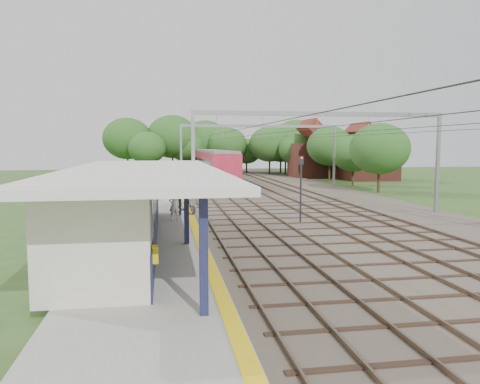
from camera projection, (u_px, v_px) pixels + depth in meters
ground at (366, 284)px, 16.24m from camera, size 160.00×160.00×0.00m
ballast_bed at (275, 193)px, 46.33m from camera, size 18.00×90.00×0.10m
platform at (154, 220)px, 28.75m from camera, size 5.00×52.00×0.35m
yellow_stripe at (191, 217)px, 29.10m from camera, size 0.45×52.00×0.01m
station_building at (120, 205)px, 21.47m from camera, size 3.41×18.00×3.40m
canopy at (143, 171)px, 20.51m from camera, size 6.40×20.00×3.44m
rail_tracks at (250, 192)px, 45.92m from camera, size 11.80×88.00×0.15m
catenary_system at (281, 137)px, 41.06m from camera, size 17.22×88.00×7.00m
tree_band at (233, 144)px, 72.45m from camera, size 31.72×30.88×8.82m
house_near at (368, 158)px, 64.50m from camera, size 7.00×6.12×7.89m
house_far at (319, 156)px, 69.56m from camera, size 8.00×6.12×8.66m
person at (174, 205)px, 27.65m from camera, size 0.75×0.60×1.80m
bicycle at (184, 207)px, 29.98m from camera, size 1.61×1.10×0.95m
train at (209, 163)px, 66.06m from camera, size 3.11×38.65×4.07m
signal_post at (301, 182)px, 28.39m from camera, size 0.31×0.27×4.13m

